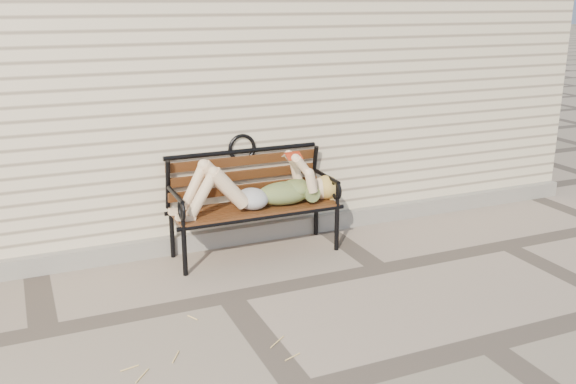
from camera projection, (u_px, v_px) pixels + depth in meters
name	position (u px, v px, depth m)	size (l,w,h in m)	color
ground	(230.00, 297.00, 4.58)	(80.00, 80.00, 0.00)	gray
house_wall	(136.00, 52.00, 6.78)	(8.00, 4.00, 3.00)	beige
foundation_strip	(193.00, 242.00, 5.41)	(8.00, 0.10, 0.15)	gray
garden_bench	(251.00, 189.00, 5.29)	(1.48, 0.59, 0.96)	black
reading_woman	(257.00, 189.00, 5.18)	(1.40, 0.32, 0.44)	#0A3C49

